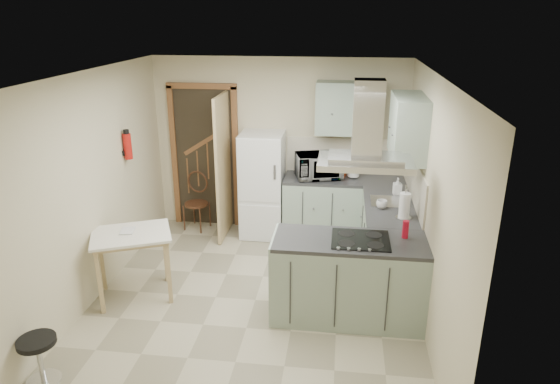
# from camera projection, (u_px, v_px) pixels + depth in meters

# --- Properties ---
(floor) EXTENTS (4.20, 4.20, 0.00)m
(floor) POSITION_uv_depth(u_px,v_px,m) (255.00, 300.00, 5.64)
(floor) COLOR #B1A88A
(floor) RESTS_ON ground
(ceiling) EXTENTS (4.20, 4.20, 0.00)m
(ceiling) POSITION_uv_depth(u_px,v_px,m) (251.00, 75.00, 4.79)
(ceiling) COLOR silver
(ceiling) RESTS_ON back_wall
(back_wall) EXTENTS (3.60, 0.00, 3.60)m
(back_wall) POSITION_uv_depth(u_px,v_px,m) (279.00, 146.00, 7.17)
(back_wall) COLOR beige
(back_wall) RESTS_ON floor
(left_wall) EXTENTS (0.00, 4.20, 4.20)m
(left_wall) POSITION_uv_depth(u_px,v_px,m) (91.00, 189.00, 5.43)
(left_wall) COLOR beige
(left_wall) RESTS_ON floor
(right_wall) EXTENTS (0.00, 4.20, 4.20)m
(right_wall) POSITION_uv_depth(u_px,v_px,m) (430.00, 205.00, 5.00)
(right_wall) COLOR beige
(right_wall) RESTS_ON floor
(doorway) EXTENTS (1.10, 0.12, 2.10)m
(doorway) POSITION_uv_depth(u_px,v_px,m) (205.00, 157.00, 7.34)
(doorway) COLOR brown
(doorway) RESTS_ON floor
(fridge) EXTENTS (0.60, 0.60, 1.50)m
(fridge) POSITION_uv_depth(u_px,v_px,m) (263.00, 185.00, 7.09)
(fridge) COLOR white
(fridge) RESTS_ON floor
(counter_back) EXTENTS (1.08, 0.60, 0.90)m
(counter_back) POSITION_uv_depth(u_px,v_px,m) (322.00, 207.00, 7.09)
(counter_back) COLOR #9EB2A0
(counter_back) RESTS_ON floor
(counter_right) EXTENTS (0.60, 1.95, 0.90)m
(counter_right) POSITION_uv_depth(u_px,v_px,m) (386.00, 230.00, 6.36)
(counter_right) COLOR #9EB2A0
(counter_right) RESTS_ON floor
(splashback) EXTENTS (1.68, 0.02, 0.50)m
(splashback) POSITION_uv_depth(u_px,v_px,m) (346.00, 155.00, 7.08)
(splashback) COLOR beige
(splashback) RESTS_ON counter_back
(wall_cabinet_back) EXTENTS (0.85, 0.35, 0.70)m
(wall_cabinet_back) POSITION_uv_depth(u_px,v_px,m) (348.00, 108.00, 6.69)
(wall_cabinet_back) COLOR #9EB2A0
(wall_cabinet_back) RESTS_ON back_wall
(wall_cabinet_right) EXTENTS (0.35, 0.90, 0.70)m
(wall_cabinet_right) POSITION_uv_depth(u_px,v_px,m) (408.00, 127.00, 5.61)
(wall_cabinet_right) COLOR #9EB2A0
(wall_cabinet_right) RESTS_ON right_wall
(peninsula) EXTENTS (1.55, 0.65, 0.90)m
(peninsula) POSITION_uv_depth(u_px,v_px,m) (348.00, 279.00, 5.20)
(peninsula) COLOR #9EB2A0
(peninsula) RESTS_ON floor
(hob) EXTENTS (0.58, 0.50, 0.01)m
(hob) POSITION_uv_depth(u_px,v_px,m) (361.00, 240.00, 5.03)
(hob) COLOR black
(hob) RESTS_ON peninsula
(extractor_hood) EXTENTS (0.90, 0.55, 0.10)m
(extractor_hood) POSITION_uv_depth(u_px,v_px,m) (365.00, 162.00, 4.75)
(extractor_hood) COLOR silver
(extractor_hood) RESTS_ON ceiling
(sink) EXTENTS (0.45, 0.40, 0.01)m
(sink) POSITION_uv_depth(u_px,v_px,m) (390.00, 202.00, 6.04)
(sink) COLOR silver
(sink) RESTS_ON counter_right
(fire_extinguisher) EXTENTS (0.10, 0.10, 0.32)m
(fire_extinguisher) POSITION_uv_depth(u_px,v_px,m) (128.00, 146.00, 6.18)
(fire_extinguisher) COLOR #B2140F
(fire_extinguisher) RESTS_ON left_wall
(drop_leaf_table) EXTENTS (1.02, 0.91, 0.79)m
(drop_leaf_table) POSITION_uv_depth(u_px,v_px,m) (134.00, 265.00, 5.60)
(drop_leaf_table) COLOR tan
(drop_leaf_table) RESTS_ON floor
(bentwood_chair) EXTENTS (0.43, 0.43, 0.78)m
(bentwood_chair) POSITION_uv_depth(u_px,v_px,m) (196.00, 204.00, 7.38)
(bentwood_chair) COLOR #511E1B
(bentwood_chair) RESTS_ON floor
(stool) EXTENTS (0.41, 0.41, 0.44)m
(stool) POSITION_uv_depth(u_px,v_px,m) (40.00, 360.00, 4.34)
(stool) COLOR black
(stool) RESTS_ON floor
(microwave) EXTENTS (0.70, 0.57, 0.34)m
(microwave) POSITION_uv_depth(u_px,v_px,m) (319.00, 166.00, 6.87)
(microwave) COLOR black
(microwave) RESTS_ON counter_back
(kettle) EXTENTS (0.21, 0.21, 0.24)m
(kettle) POSITION_uv_depth(u_px,v_px,m) (354.00, 169.00, 6.90)
(kettle) COLOR silver
(kettle) RESTS_ON counter_back
(cereal_box) EXTENTS (0.11, 0.19, 0.28)m
(cereal_box) POSITION_uv_depth(u_px,v_px,m) (343.00, 167.00, 6.94)
(cereal_box) COLOR #C14016
(cereal_box) RESTS_ON counter_back
(soap_bottle) EXTENTS (0.11, 0.11, 0.22)m
(soap_bottle) POSITION_uv_depth(u_px,v_px,m) (397.00, 186.00, 6.25)
(soap_bottle) COLOR silver
(soap_bottle) RESTS_ON counter_right
(paper_towel) EXTENTS (0.14, 0.14, 0.30)m
(paper_towel) POSITION_uv_depth(u_px,v_px,m) (404.00, 205.00, 5.52)
(paper_towel) COLOR silver
(paper_towel) RESTS_ON counter_right
(cup) EXTENTS (0.16, 0.16, 0.10)m
(cup) POSITION_uv_depth(u_px,v_px,m) (382.00, 204.00, 5.83)
(cup) COLOR silver
(cup) RESTS_ON counter_right
(red_bottle) EXTENTS (0.08, 0.08, 0.18)m
(red_bottle) POSITION_uv_depth(u_px,v_px,m) (405.00, 229.00, 5.06)
(red_bottle) COLOR #B50F25
(red_bottle) RESTS_ON peninsula
(book) EXTENTS (0.18, 0.22, 0.09)m
(book) POSITION_uv_depth(u_px,v_px,m) (120.00, 228.00, 5.49)
(book) COLOR #A23D36
(book) RESTS_ON drop_leaf_table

